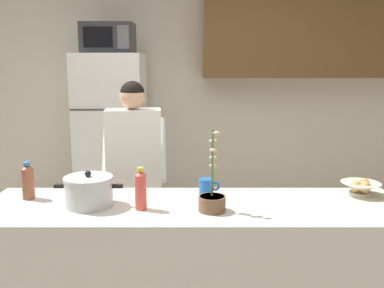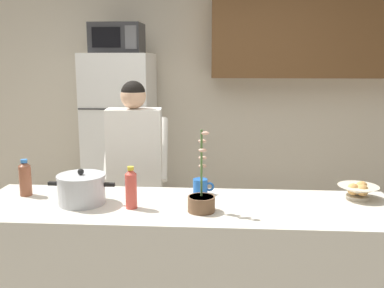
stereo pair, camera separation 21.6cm
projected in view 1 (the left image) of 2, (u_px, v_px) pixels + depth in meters
The scene contains 11 objects.
back_wall_unit at pixel (219, 87), 4.61m from camera, with size 6.00×0.48×2.60m.
kitchen_island at pixel (192, 279), 2.60m from camera, with size 2.43×0.68×0.92m, color silver.
refrigerator at pixel (110, 146), 4.33m from camera, with size 0.64×0.68×1.80m.
microwave at pixel (106, 38), 4.11m from camera, with size 0.48×0.37×0.28m.
person_near_pot at pixel (132, 163), 3.26m from camera, with size 0.51×0.44×1.59m.
cooking_pot at pixel (87, 191), 2.48m from camera, with size 0.39×0.28×0.21m.
coffee_mug at pixel (205, 186), 2.71m from camera, with size 0.13×0.09×0.10m.
bread_bowl at pixel (358, 187), 2.68m from camera, with size 0.24×0.24×0.10m.
bottle_near_edge at pixel (26, 181), 2.60m from camera, with size 0.07×0.07×0.23m.
bottle_mid_counter at pixel (139, 189), 2.41m from camera, with size 0.07×0.07×0.24m.
potted_orchid at pixel (210, 199), 2.40m from camera, with size 0.15×0.15×0.46m.
Camera 1 is at (-0.01, -2.40, 1.74)m, focal length 40.97 mm.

